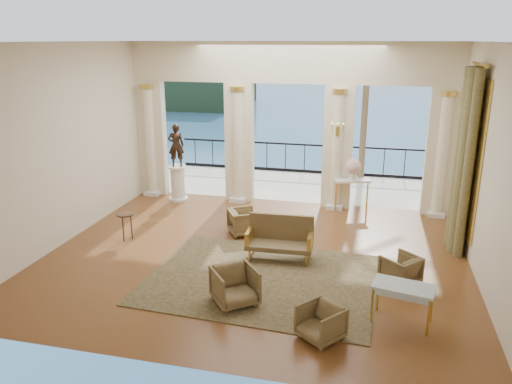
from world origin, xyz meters
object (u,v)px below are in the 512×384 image
(armchair_c, at_px, (400,268))
(armchair_d, at_px, (244,221))
(pedestal, at_px, (178,184))
(statue, at_px, (176,145))
(settee, at_px, (280,238))
(side_table, at_px, (125,217))
(game_table, at_px, (404,289))
(armchair_b, at_px, (321,321))
(armchair_a, at_px, (235,284))
(console_table, at_px, (352,185))

(armchair_c, relative_size, armchair_d, 0.93)
(pedestal, height_order, statue, statue)
(settee, relative_size, side_table, 2.19)
(game_table, relative_size, pedestal, 1.05)
(armchair_d, relative_size, game_table, 0.64)
(armchair_b, relative_size, game_table, 0.58)
(game_table, bearing_deg, armchair_c, 101.38)
(armchair_d, bearing_deg, side_table, 80.70)
(armchair_a, relative_size, console_table, 0.74)
(armchair_b, height_order, console_table, console_table)
(side_table, bearing_deg, armchair_c, -7.06)
(armchair_c, relative_size, statue, 0.52)
(settee, bearing_deg, console_table, 67.23)
(console_table, bearing_deg, armchair_c, -91.59)
(game_table, xyz_separation_m, console_table, (-1.14, 5.55, 0.14))
(armchair_c, xyz_separation_m, console_table, (-1.16, 4.12, 0.42))
(armchair_c, relative_size, console_table, 0.63)
(pedestal, xyz_separation_m, statue, (0.00, 0.00, 1.15))
(console_table, bearing_deg, pedestal, 164.89)
(game_table, xyz_separation_m, statue, (-6.15, 5.35, 1.03))
(armchair_a, bearing_deg, armchair_d, 64.20)
(armchair_d, height_order, game_table, armchair_d)
(game_table, height_order, pedestal, pedestal)
(armchair_a, distance_m, game_table, 2.88)
(statue, bearing_deg, game_table, 119.33)
(armchair_c, height_order, side_table, side_table)
(pedestal, bearing_deg, console_table, 2.25)
(game_table, bearing_deg, side_table, 172.67)
(armchair_d, bearing_deg, statue, 19.50)
(statue, height_order, side_table, statue)
(armchair_a, xyz_separation_m, console_table, (1.73, 5.60, 0.37))
(armchair_b, xyz_separation_m, side_table, (-4.92, 3.00, 0.25))
(armchair_c, bearing_deg, game_table, 41.05)
(game_table, relative_size, statue, 0.87)
(pedestal, height_order, console_table, pedestal)
(game_table, bearing_deg, armchair_b, -135.32)
(console_table, bearing_deg, settee, -128.08)
(armchair_d, xyz_separation_m, game_table, (3.58, -3.21, 0.26))
(armchair_a, bearing_deg, game_table, -36.97)
(armchair_d, height_order, console_table, console_table)
(console_table, bearing_deg, armchair_d, -153.64)
(armchair_a, height_order, armchair_c, armchair_a)
(armchair_d, distance_m, pedestal, 3.34)
(armchair_c, xyz_separation_m, side_table, (-6.20, 0.77, 0.24))
(armchair_b, bearing_deg, armchair_d, 158.51)
(armchair_a, xyz_separation_m, statue, (-3.27, 5.41, 1.27))
(game_table, xyz_separation_m, pedestal, (-6.15, 5.35, -0.11))
(statue, bearing_deg, settee, 118.55)
(armchair_a, height_order, armchair_d, armchair_a)
(armchair_b, height_order, settee, settee)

